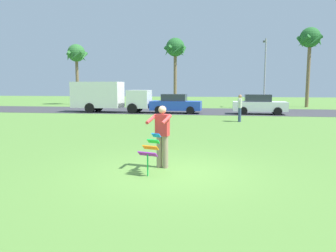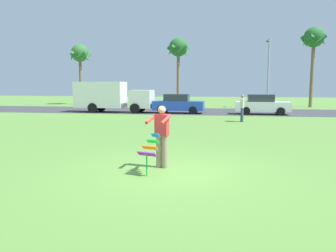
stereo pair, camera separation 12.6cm
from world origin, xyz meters
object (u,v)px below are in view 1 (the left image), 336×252
palm_tree_left_near (76,55)px  streetlight_pole (265,69)px  palm_tree_right_near (175,50)px  palm_tree_centre_far (310,41)px  parked_car_blue (176,104)px  person_kite_flyer (162,134)px  parked_truck_white_box (107,96)px  parked_car_white (259,105)px  kite_held (151,149)px  person_walker_near (240,107)px

palm_tree_left_near → streetlight_pole: size_ratio=1.04×
palm_tree_right_near → streetlight_pole: (9.56, -2.90, -2.35)m
palm_tree_centre_far → streetlight_pole: bearing=-153.0°
palm_tree_right_near → palm_tree_left_near: bearing=177.8°
parked_car_blue → palm_tree_left_near: (-13.62, 10.89, 5.19)m
streetlight_pole → palm_tree_left_near: bearing=171.2°
person_kite_flyer → parked_car_blue: size_ratio=0.41×
parked_truck_white_box → parked_car_blue: size_ratio=1.58×
person_kite_flyer → palm_tree_right_near: palm_tree_right_near is taller
palm_tree_centre_far → parked_car_white: bearing=-121.7°
palm_tree_right_near → streetlight_pole: size_ratio=1.10×
palm_tree_left_near → palm_tree_right_near: palm_tree_right_near is taller
kite_held → streetlight_pole: streetlight_pole is taller
parked_car_white → palm_tree_right_near: size_ratio=0.55×
parked_car_white → streetlight_pole: 8.29m
palm_tree_centre_far → parked_truck_white_box: bearing=-152.2°
palm_tree_right_near → palm_tree_centre_far: bearing=-1.8°
person_kite_flyer → kite_held: 0.80m
parked_truck_white_box → palm_tree_left_near: size_ratio=0.92×
palm_tree_left_near → person_walker_near: bearing=-42.0°
parked_car_white → palm_tree_centre_far: (6.16, 9.98, 6.21)m
palm_tree_left_near → palm_tree_right_near: size_ratio=0.95×
parked_car_blue → parked_car_white: same height
kite_held → parked_car_white: parked_car_white is taller
person_walker_near → palm_tree_left_near: bearing=138.0°
person_kite_flyer → person_walker_near: same height
kite_held → parked_truck_white_box: parked_truck_white_box is taller
person_kite_flyer → palm_tree_centre_far: bearing=68.8°
parked_truck_white_box → person_kite_flyer: bearing=-66.0°
palm_tree_centre_far → parked_car_blue: bearing=-142.3°
palm_tree_right_near → person_walker_near: bearing=-68.6°
palm_tree_right_near → person_kite_flyer: bearing=-83.0°
streetlight_pole → parked_car_blue: bearing=-137.2°
parked_truck_white_box → palm_tree_right_near: palm_tree_right_near is taller
palm_tree_centre_far → streetlight_pole: palm_tree_centre_far is taller
kite_held → parked_truck_white_box: bearing=112.7°
kite_held → palm_tree_left_near: (-15.51, 29.67, 5.29)m
kite_held → palm_tree_centre_far: 31.44m
palm_tree_right_near → palm_tree_centre_far: palm_tree_centre_far is taller
kite_held → parked_truck_white_box: (-7.86, 18.77, 0.73)m
parked_car_white → palm_tree_centre_far: palm_tree_centre_far is taller
parked_car_blue → palm_tree_right_near: (-1.45, 10.42, 5.57)m
palm_tree_left_near → person_kite_flyer: bearing=-61.6°
parked_car_blue → palm_tree_right_near: palm_tree_right_near is taller
person_walker_near → parked_car_white: bearing=72.0°
parked_car_white → palm_tree_left_near: size_ratio=0.58×
palm_tree_right_near → parked_car_white: bearing=-51.7°
parked_truck_white_box → parked_car_blue: 6.02m
palm_tree_centre_far → person_walker_near: size_ratio=4.85×
person_kite_flyer → streetlight_pole: (6.06, 25.56, 3.05)m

